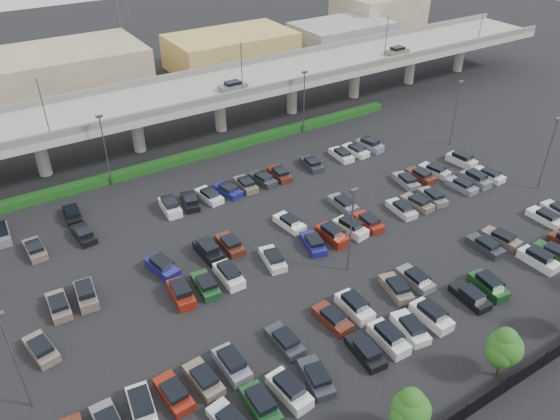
% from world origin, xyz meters
% --- Properties ---
extents(ground, '(280.00, 280.00, 0.00)m').
position_xyz_m(ground, '(0.00, 0.00, 0.00)').
color(ground, black).
extents(overpass, '(150.00, 13.00, 15.80)m').
position_xyz_m(overpass, '(-0.25, 31.99, 6.97)').
color(overpass, '#999A92').
rests_on(overpass, ground).
extents(hedge, '(66.00, 1.60, 1.10)m').
position_xyz_m(hedge, '(0.00, 25.00, 0.55)').
color(hedge, '#103710').
rests_on(hedge, ground).
extents(fence, '(70.00, 0.10, 2.00)m').
position_xyz_m(fence, '(-0.05, -28.00, 0.90)').
color(fence, black).
rests_on(fence, ground).
extents(tree_row, '(65.07, 3.66, 5.94)m').
position_xyz_m(tree_row, '(0.70, -26.53, 3.52)').
color(tree_row, '#332316').
rests_on(tree_row, ground).
extents(parked_cars, '(63.00, 41.62, 1.67)m').
position_xyz_m(parked_cars, '(-1.40, -4.69, 0.61)').
color(parked_cars, black).
rests_on(parked_cars, ground).
extents(light_poles, '(66.90, 48.38, 10.30)m').
position_xyz_m(light_poles, '(-4.13, 2.00, 6.24)').
color(light_poles, '#444449').
rests_on(light_poles, ground).
extents(distant_buildings, '(138.00, 24.00, 9.00)m').
position_xyz_m(distant_buildings, '(12.38, 61.81, 3.74)').
color(distant_buildings, slate).
rests_on(distant_buildings, ground).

